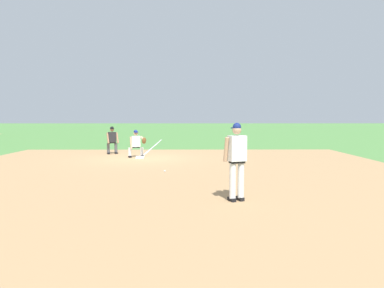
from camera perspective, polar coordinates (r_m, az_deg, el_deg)
The scene contains 8 objects.
ground_plane at distance 17.93m, azimuth -7.92°, elevation -2.18°, with size 160.00×160.00×0.00m, color #518942.
infield_dirt_patch at distance 13.36m, azimuth -3.03°, elevation -4.36°, with size 18.00×18.00×0.01m, color tan.
foul_line_stripe at distance 24.72m, azimuth -5.84°, elevation -0.35°, with size 13.74×0.10×0.00m, color white.
first_base_bag at distance 17.92m, azimuth -7.92°, elevation -2.04°, with size 0.38×0.38×0.09m, color white.
baseball at distance 13.49m, azimuth -4.17°, elevation -4.14°, with size 0.07×0.07×0.07m, color white.
pitcher at distance 8.89m, azimuth 6.84°, elevation -1.94°, with size 0.81×0.60×1.86m.
first_baseman at distance 18.25m, azimuth -8.45°, elevation 0.24°, with size 0.85×0.96×1.34m.
umpire at distance 20.14m, azimuth -12.08°, elevation 0.74°, with size 0.60×0.67×1.46m.
Camera 1 is at (-17.66, -2.35, 2.03)m, focal length 35.00 mm.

